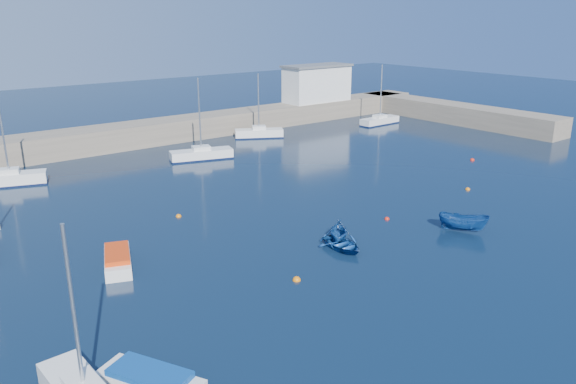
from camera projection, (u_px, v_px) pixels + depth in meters
ground at (452, 294)px, 31.30m from camera, size 220.00×220.00×0.00m
back_wall at (122, 136)px, 65.31m from camera, size 96.00×4.50×2.60m
right_arm at (454, 113)px, 80.81m from camera, size 4.50×32.00×2.60m
harbor_office at (317, 84)px, 81.87m from camera, size 10.00×4.00×5.00m
sailboat_5 at (10, 179)px, 50.89m from camera, size 6.42×3.64×8.26m
sailboat_6 at (201, 154)px, 60.04m from camera, size 6.86×3.66×8.65m
sailboat_7 at (259, 133)px, 70.58m from camera, size 6.05×4.37×7.97m
sailboat_8 at (380, 121)px, 79.06m from camera, size 6.42×1.97×8.32m
motorboat_0 at (150, 382)px, 23.07m from camera, size 3.48×4.78×1.02m
motorboat_1 at (118, 260)px, 34.48m from camera, size 2.95×4.59×1.06m
dinghy_center at (342, 245)px, 37.09m from camera, size 2.45×3.33×0.67m
dinghy_left at (338, 231)px, 38.33m from camera, size 3.82×3.85×1.54m
dinghy_right at (463, 222)px, 40.13m from camera, size 2.95×3.69×1.36m
buoy_0 at (297, 280)px, 32.90m from camera, size 0.50×0.50×0.50m
buoy_1 at (387, 219)px, 42.65m from camera, size 0.40×0.40×0.40m
buoy_2 at (468, 190)px, 49.82m from camera, size 0.43×0.43×0.43m
buoy_3 at (179, 217)px, 43.21m from camera, size 0.45×0.45×0.45m
buoy_4 at (472, 160)px, 59.79m from camera, size 0.48×0.48×0.48m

